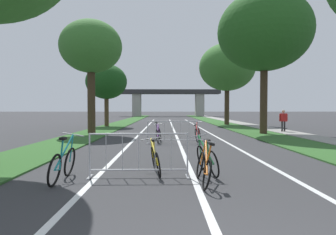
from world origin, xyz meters
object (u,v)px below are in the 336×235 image
tree_left_maple_mid (91,47)px  crowd_barrier_nearest (139,155)px  bicycle_orange_4 (204,167)px  tree_right_pine_near (264,32)px  crowd_barrier_second (173,132)px  bicycle_green_2 (207,159)px  bicycle_red_1 (198,134)px  tree_left_pine_far (106,82)px  tree_right_oak_near (227,67)px  bicycle_yellow_3 (155,159)px  bicycle_teal_5 (63,164)px  pedestrian_waiting (283,119)px  bicycle_purple_0 (158,135)px

tree_left_maple_mid → crowd_barrier_nearest: size_ratio=3.08×
tree_left_maple_mid → bicycle_orange_4: bearing=-66.1°
tree_right_pine_near → crowd_barrier_second: (-5.86, -4.90, -5.90)m
crowd_barrier_nearest → bicycle_green_2: 1.72m
bicycle_red_1 → tree_left_pine_far: bearing=132.8°
tree_right_pine_near → bicycle_orange_4: (-5.38, -12.07, -6.06)m
tree_right_oak_near → bicycle_orange_4: 23.39m
tree_right_pine_near → bicycle_red_1: (-4.63, -4.33, -6.04)m
tree_left_maple_mid → crowd_barrier_nearest: 13.69m
bicycle_green_2 → bicycle_yellow_3: bicycle_green_2 is taller
tree_left_maple_mid → bicycle_teal_5: size_ratio=4.38×
tree_left_maple_mid → tree_right_pine_near: bearing=-2.9°
bicycle_red_1 → bicycle_teal_5: bicycle_teal_5 is taller
tree_left_maple_mid → tree_right_pine_near: 11.02m
bicycle_orange_4 → pedestrian_waiting: bearing=61.4°
bicycle_red_1 → bicycle_green_2: (-0.54, -6.77, -0.02)m
tree_left_maple_mid → bicycle_red_1: (6.33, -4.88, -5.15)m
tree_right_oak_near → crowd_barrier_nearest: tree_right_oak_near is taller
crowd_barrier_nearest → bicycle_teal_5: bearing=-167.9°
bicycle_purple_0 → bicycle_red_1: (1.90, 0.04, 0.01)m
tree_left_maple_mid → tree_right_oak_near: tree_right_oak_near is taller
crowd_barrier_second → tree_right_oak_near: bearing=69.2°
crowd_barrier_second → bicycle_red_1: 1.36m
crowd_barrier_nearest → bicycle_red_1: crowd_barrier_nearest is taller
bicycle_purple_0 → bicycle_yellow_3: size_ratio=0.98×
crowd_barrier_second → bicycle_teal_5: size_ratio=1.43×
bicycle_teal_5 → crowd_barrier_nearest: bearing=12.1°
bicycle_teal_5 → bicycle_green_2: bearing=12.7°
bicycle_purple_0 → bicycle_red_1: size_ratio=0.99×
pedestrian_waiting → tree_right_oak_near: bearing=102.1°
tree_right_pine_near → bicycle_red_1: size_ratio=5.40×
crowd_barrier_second → bicycle_purple_0: crowd_barrier_second is taller
bicycle_yellow_3 → bicycle_orange_4: size_ratio=0.98×
tree_left_maple_mid → tree_right_oak_near: size_ratio=0.92×
tree_right_oak_near → bicycle_orange_4: (-5.20, -22.19, -5.27)m
tree_right_oak_near → bicycle_purple_0: 16.67m
tree_left_pine_far → tree_right_pine_near: (11.44, -7.79, 2.43)m
tree_left_maple_mid → bicycle_green_2: 14.00m
bicycle_teal_5 → tree_left_pine_far: bearing=98.5°
tree_right_oak_near → crowd_barrier_second: bearing=-110.8°
bicycle_yellow_3 → bicycle_teal_5: bicycle_teal_5 is taller
tree_left_pine_far → crowd_barrier_second: size_ratio=2.35×
pedestrian_waiting → tree_right_pine_near: bearing=-145.3°
bicycle_purple_0 → bicycle_orange_4: bearing=-76.1°
tree_right_pine_near → pedestrian_waiting: bearing=34.9°
bicycle_red_1 → pedestrian_waiting: pedestrian_waiting is taller
crowd_barrier_nearest → tree_left_pine_far: bearing=103.4°
tree_left_pine_far → crowd_barrier_nearest: bearing=-76.6°
bicycle_purple_0 → bicycle_red_1: 1.90m
tree_left_pine_far → tree_right_oak_near: size_ratio=0.70×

